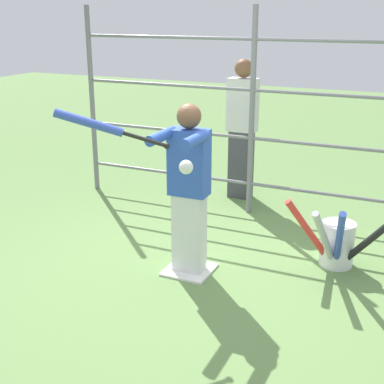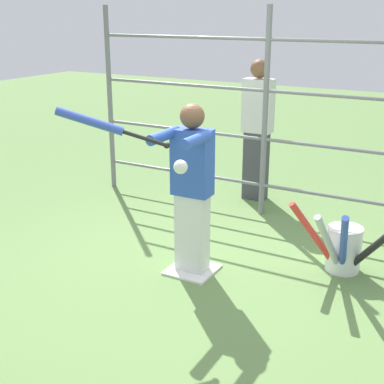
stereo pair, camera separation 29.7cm
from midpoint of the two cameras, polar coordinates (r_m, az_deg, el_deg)
name	(u,v)px [view 2 (the right image)]	position (r m, az deg, el deg)	size (l,w,h in m)	color
ground_plane	(192,271)	(4.77, 1.83, -8.41)	(24.00, 24.00, 0.00)	#608447
home_plate	(192,270)	(4.77, 1.83, -8.30)	(0.40, 0.40, 0.02)	white
fence_backstop	(265,115)	(5.81, 9.27, 8.06)	(4.18, 0.06, 2.24)	slate
batter	(191,185)	(4.45, 1.85, 0.71)	(0.38, 0.50, 1.48)	silver
baseball_bat_swinging	(100,124)	(4.00, -7.73, 7.15)	(0.74, 0.47, 0.32)	black
softball_in_flight	(181,167)	(3.56, 1.16, 2.67)	(0.10, 0.10, 0.10)	white
bat_bucket	(343,247)	(4.86, 17.54, -5.65)	(0.99, 0.71, 0.71)	white
bystander_behind_fence	(257,129)	(6.37, 8.31, 6.69)	(0.34, 0.21, 1.66)	#3F3F47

